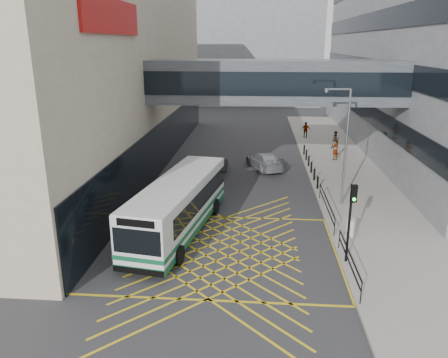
% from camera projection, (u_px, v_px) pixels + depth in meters
% --- Properties ---
extents(ground, '(120.00, 120.00, 0.00)m').
position_uv_depth(ground, '(218.00, 251.00, 22.30)').
color(ground, '#333335').
extents(building_whsmith, '(24.17, 42.00, 16.00)m').
position_uv_depth(building_whsmith, '(21.00, 70.00, 36.47)').
color(building_whsmith, tan).
rests_on(building_whsmith, ground).
extents(building_far, '(28.00, 16.00, 18.00)m').
position_uv_depth(building_far, '(238.00, 49.00, 76.83)').
color(building_far, slate).
rests_on(building_far, ground).
extents(skybridge, '(20.00, 4.10, 3.00)m').
position_uv_depth(skybridge, '(274.00, 82.00, 31.24)').
color(skybridge, '#42474C').
rests_on(skybridge, ground).
extents(pavement, '(6.00, 54.00, 0.16)m').
position_uv_depth(pavement, '(343.00, 171.00, 35.87)').
color(pavement, gray).
rests_on(pavement, ground).
extents(box_junction, '(12.00, 9.00, 0.01)m').
position_uv_depth(box_junction, '(218.00, 251.00, 22.30)').
color(box_junction, gold).
rests_on(box_junction, ground).
extents(bus, '(4.26, 11.12, 3.04)m').
position_uv_depth(bus, '(179.00, 204.00, 24.09)').
color(bus, silver).
rests_on(bus, ground).
extents(car_white, '(2.35, 4.68, 1.43)m').
position_uv_depth(car_white, '(167.00, 223.00, 23.89)').
color(car_white, silver).
rests_on(car_white, ground).
extents(car_dark, '(2.32, 4.98, 1.51)m').
position_uv_depth(car_dark, '(214.00, 167.00, 34.58)').
color(car_dark, black).
rests_on(car_dark, ground).
extents(car_silver, '(3.60, 5.20, 1.49)m').
position_uv_depth(car_silver, '(264.00, 160.00, 36.56)').
color(car_silver, '#9C9EA5').
rests_on(car_silver, ground).
extents(traffic_light, '(0.30, 0.46, 3.92)m').
position_uv_depth(traffic_light, '(351.00, 212.00, 20.06)').
color(traffic_light, black).
rests_on(traffic_light, pavement).
extents(street_lamp, '(1.68, 0.34, 7.39)m').
position_uv_depth(street_lamp, '(344.00, 140.00, 27.14)').
color(street_lamp, slate).
rests_on(street_lamp, pavement).
extents(litter_bin, '(0.55, 0.55, 0.95)m').
position_uv_depth(litter_bin, '(351.00, 227.00, 23.54)').
color(litter_bin, '#ADA89E').
rests_on(litter_bin, pavement).
extents(kerb_railings, '(0.05, 12.54, 1.00)m').
position_uv_depth(kerb_railings, '(335.00, 225.00, 23.27)').
color(kerb_railings, black).
rests_on(kerb_railings, pavement).
extents(bollards, '(0.14, 10.14, 0.90)m').
position_uv_depth(bollards, '(310.00, 164.00, 35.92)').
color(bollards, black).
rests_on(bollards, pavement).
extents(pedestrian_a, '(0.90, 0.87, 1.85)m').
position_uv_depth(pedestrian_a, '(335.00, 150.00, 38.61)').
color(pedestrian_a, gray).
rests_on(pedestrian_a, pavement).
extents(pedestrian_b, '(0.89, 0.61, 1.68)m').
position_uv_depth(pedestrian_b, '(336.00, 140.00, 43.05)').
color(pedestrian_b, gray).
rests_on(pedestrian_b, pavement).
extents(pedestrian_c, '(1.07, 0.61, 1.73)m').
position_uv_depth(pedestrian_c, '(306.00, 130.00, 47.73)').
color(pedestrian_c, gray).
rests_on(pedestrian_c, pavement).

